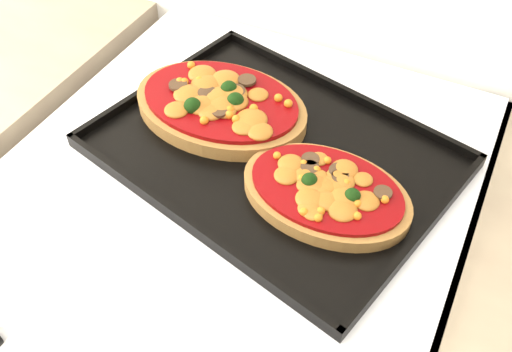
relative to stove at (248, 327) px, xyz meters
The scene contains 4 objects.
stove is the anchor object (origin of this frame).
baking_tray 0.47m from the stove, 40.27° to the left, with size 0.45×0.33×0.02m, color black.
pizza_left 0.49m from the stove, 138.38° to the left, with size 0.25×0.18×0.04m, color #A47638, non-canonical shape.
pizza_right 0.50m from the stove, ahead, with size 0.21×0.14×0.03m, color #A47638, non-canonical shape.
Camera 1 is at (0.29, 1.23, 1.45)m, focal length 40.00 mm.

